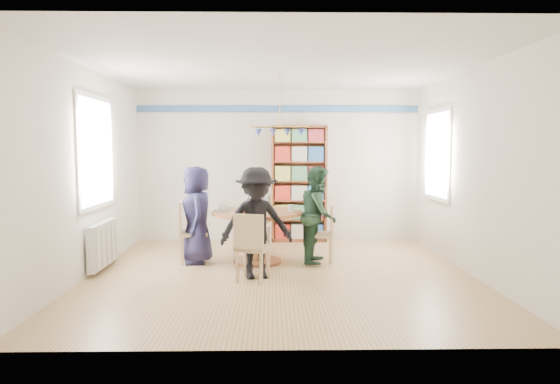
{
  "coord_description": "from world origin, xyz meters",
  "views": [
    {
      "loc": [
        -0.12,
        -6.46,
        1.65
      ],
      "look_at": [
        0.0,
        0.4,
        1.05
      ],
      "focal_mm": 32.0,
      "sensor_mm": 36.0,
      "label": 1
    }
  ],
  "objects_px": {
    "chair_far": "(258,220)",
    "chair_near": "(251,244)",
    "radiator": "(103,244)",
    "person_far": "(256,215)",
    "person_left": "(197,215)",
    "bookshelf": "(299,185)",
    "chair_left": "(188,229)",
    "chair_right": "(325,230)",
    "person_near": "(256,223)",
    "person_right": "(319,215)",
    "dining_table": "(257,224)"
  },
  "relations": [
    {
      "from": "dining_table",
      "to": "person_far",
      "type": "bearing_deg",
      "value": 92.46
    },
    {
      "from": "person_left",
      "to": "person_far",
      "type": "distance_m",
      "value": 1.25
    },
    {
      "from": "chair_left",
      "to": "chair_right",
      "type": "height_order",
      "value": "chair_left"
    },
    {
      "from": "bookshelf",
      "to": "chair_right",
      "type": "bearing_deg",
      "value": -80.01
    },
    {
      "from": "person_left",
      "to": "person_right",
      "type": "xyz_separation_m",
      "value": [
        1.76,
        0.01,
        -0.0
      ]
    },
    {
      "from": "person_far",
      "to": "dining_table",
      "type": "bearing_deg",
      "value": 100.03
    },
    {
      "from": "chair_left",
      "to": "person_left",
      "type": "relative_size",
      "value": 0.64
    },
    {
      "from": "chair_far",
      "to": "chair_near",
      "type": "distance_m",
      "value": 2.08
    },
    {
      "from": "dining_table",
      "to": "chair_right",
      "type": "distance_m",
      "value": 0.99
    },
    {
      "from": "dining_table",
      "to": "person_near",
      "type": "height_order",
      "value": "person_near"
    },
    {
      "from": "person_left",
      "to": "bookshelf",
      "type": "distance_m",
      "value": 2.31
    },
    {
      "from": "chair_near",
      "to": "bookshelf",
      "type": "distance_m",
      "value": 2.89
    },
    {
      "from": "chair_left",
      "to": "chair_near",
      "type": "height_order",
      "value": "chair_left"
    },
    {
      "from": "person_right",
      "to": "bookshelf",
      "type": "height_order",
      "value": "bookshelf"
    },
    {
      "from": "chair_right",
      "to": "chair_near",
      "type": "height_order",
      "value": "chair_near"
    },
    {
      "from": "radiator",
      "to": "bookshelf",
      "type": "xyz_separation_m",
      "value": [
        2.79,
        2.04,
        0.66
      ]
    },
    {
      "from": "dining_table",
      "to": "person_left",
      "type": "relative_size",
      "value": 0.93
    },
    {
      "from": "person_near",
      "to": "person_right",
      "type": "bearing_deg",
      "value": 34.66
    },
    {
      "from": "person_left",
      "to": "person_near",
      "type": "xyz_separation_m",
      "value": [
        0.88,
        -0.87,
        0.01
      ]
    },
    {
      "from": "chair_right",
      "to": "bookshelf",
      "type": "xyz_separation_m",
      "value": [
        -0.29,
        1.66,
        0.54
      ]
    },
    {
      "from": "dining_table",
      "to": "radiator",
      "type": "bearing_deg",
      "value": -169.95
    },
    {
      "from": "chair_right",
      "to": "bookshelf",
      "type": "relative_size",
      "value": 0.41
    },
    {
      "from": "radiator",
      "to": "chair_near",
      "type": "height_order",
      "value": "chair_near"
    },
    {
      "from": "radiator",
      "to": "person_far",
      "type": "relative_size",
      "value": 0.88
    },
    {
      "from": "person_right",
      "to": "dining_table",
      "type": "bearing_deg",
      "value": 103.02
    },
    {
      "from": "chair_right",
      "to": "person_near",
      "type": "distance_m",
      "value": 1.34
    },
    {
      "from": "person_far",
      "to": "bookshelf",
      "type": "xyz_separation_m",
      "value": [
        0.73,
        0.74,
        0.44
      ]
    },
    {
      "from": "chair_right",
      "to": "person_right",
      "type": "bearing_deg",
      "value": -178.23
    },
    {
      "from": "radiator",
      "to": "chair_left",
      "type": "height_order",
      "value": "chair_left"
    },
    {
      "from": "chair_near",
      "to": "bookshelf",
      "type": "relative_size",
      "value": 0.42
    },
    {
      "from": "chair_far",
      "to": "person_left",
      "type": "bearing_deg",
      "value": -130.48
    },
    {
      "from": "radiator",
      "to": "person_near",
      "type": "relative_size",
      "value": 0.71
    },
    {
      "from": "dining_table",
      "to": "chair_near",
      "type": "xyz_separation_m",
      "value": [
        -0.05,
        -1.07,
        -0.08
      ]
    },
    {
      "from": "chair_left",
      "to": "person_right",
      "type": "distance_m",
      "value": 1.9
    },
    {
      "from": "chair_near",
      "to": "person_right",
      "type": "xyz_separation_m",
      "value": [
        0.94,
        1.07,
        0.22
      ]
    },
    {
      "from": "chair_right",
      "to": "chair_near",
      "type": "distance_m",
      "value": 1.49
    },
    {
      "from": "chair_right",
      "to": "person_left",
      "type": "xyz_separation_m",
      "value": [
        -1.86,
        -0.01,
        0.23
      ]
    },
    {
      "from": "person_near",
      "to": "radiator",
      "type": "bearing_deg",
      "value": 156.1
    },
    {
      "from": "dining_table",
      "to": "bookshelf",
      "type": "relative_size",
      "value": 0.63
    },
    {
      "from": "person_left",
      "to": "bookshelf",
      "type": "xyz_separation_m",
      "value": [
        1.56,
        1.67,
        0.31
      ]
    },
    {
      "from": "dining_table",
      "to": "chair_far",
      "type": "xyz_separation_m",
      "value": [
        -0.01,
        1.01,
        -0.08
      ]
    },
    {
      "from": "chair_near",
      "to": "person_left",
      "type": "xyz_separation_m",
      "value": [
        -0.82,
        1.07,
        0.23
      ]
    },
    {
      "from": "chair_right",
      "to": "person_near",
      "type": "relative_size",
      "value": 0.6
    },
    {
      "from": "person_right",
      "to": "chair_near",
      "type": "bearing_deg",
      "value": 151.49
    },
    {
      "from": "chair_near",
      "to": "person_right",
      "type": "height_order",
      "value": "person_right"
    },
    {
      "from": "person_far",
      "to": "person_near",
      "type": "xyz_separation_m",
      "value": [
        0.06,
        -1.8,
        0.14
      ]
    },
    {
      "from": "chair_left",
      "to": "chair_near",
      "type": "distance_m",
      "value": 1.46
    },
    {
      "from": "chair_far",
      "to": "bookshelf",
      "type": "distance_m",
      "value": 1.1
    },
    {
      "from": "chair_right",
      "to": "dining_table",
      "type": "bearing_deg",
      "value": -179.4
    },
    {
      "from": "radiator",
      "to": "person_right",
      "type": "distance_m",
      "value": 3.03
    }
  ]
}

